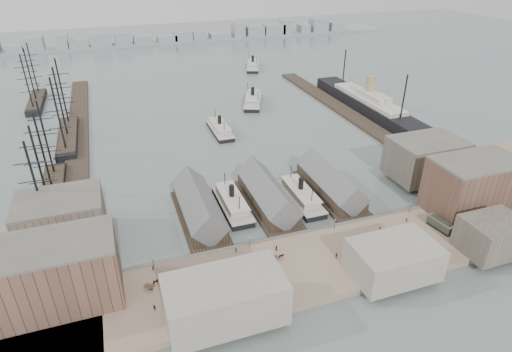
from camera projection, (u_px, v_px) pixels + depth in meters
name	position (u px, v px, depth m)	size (l,w,h in m)	color
ground	(285.00, 231.00, 146.31)	(900.00, 900.00, 0.00)	slate
quay	(311.00, 265.00, 129.26)	(180.00, 30.00, 2.00)	#89715C
seawall	(291.00, 237.00, 141.45)	(180.00, 1.20, 2.30)	#59544C
west_wharf	(78.00, 143.00, 209.07)	(10.00, 220.00, 1.60)	#2D231C
east_wharf	(350.00, 115.00, 243.21)	(10.00, 180.00, 1.60)	#2D231C
ferry_shed_west	(199.00, 208.00, 150.53)	(14.00, 42.00, 12.60)	#2D231C
ferry_shed_center	(268.00, 195.00, 158.09)	(14.00, 42.00, 12.60)	#2D231C
ferry_shed_east	(330.00, 184.00, 165.65)	(14.00, 42.00, 12.60)	#2D231C
warehouse_west_front	(55.00, 275.00, 110.77)	(32.00, 18.00, 18.00)	brown
warehouse_west_back	(62.00, 219.00, 136.59)	(26.00, 20.00, 14.00)	#60564C
warehouse_east_front	(473.00, 186.00, 150.05)	(30.00, 18.00, 19.00)	brown
warehouse_east_back	(426.00, 159.00, 173.97)	(28.00, 20.00, 15.00)	#60564C
street_bldg_center	(393.00, 259.00, 122.26)	(24.00, 16.00, 10.00)	gray
street_bldg_west	(225.00, 299.00, 107.25)	(30.00, 16.00, 12.00)	gray
street_bldg_east	(492.00, 236.00, 131.36)	(18.00, 14.00, 11.00)	#60564C
lamp_post_far_w	(153.00, 261.00, 125.18)	(0.44, 0.44, 3.92)	black
lamp_post_near_w	(250.00, 240.00, 133.90)	(0.44, 0.44, 3.92)	black
lamp_post_near_e	(335.00, 222.00, 142.62)	(0.44, 0.44, 3.92)	black
lamp_post_far_e	(410.00, 206.00, 151.34)	(0.44, 0.44, 3.92)	black
far_shore	(152.00, 39.00, 420.83)	(500.00, 40.00, 15.72)	gray
ferry_docked_west	(232.00, 203.00, 157.69)	(8.67, 28.91, 10.33)	black
ferry_docked_east	(300.00, 195.00, 162.30)	(8.76, 29.19, 10.43)	black
ferry_open_near	(220.00, 129.00, 221.14)	(8.44, 27.86, 9.94)	black
ferry_open_mid	(253.00, 100.00, 260.54)	(20.35, 32.74, 11.24)	black
ferry_open_far	(253.00, 66.00, 334.93)	(18.93, 31.61, 10.83)	black
sailing_ship_near	(52.00, 198.00, 160.49)	(8.29, 57.14, 34.10)	black
sailing_ship_mid	(68.00, 136.00, 211.67)	(8.99, 51.95, 36.96)	black
sailing_ship_far	(36.00, 101.00, 260.17)	(8.24, 45.78, 33.88)	black
ocean_steamer	(368.00, 104.00, 249.13)	(14.12, 103.22, 20.64)	black
tram	(440.00, 225.00, 142.97)	(3.94, 9.90, 3.43)	black
horse_cart_left	(155.00, 283.00, 119.76)	(4.72, 3.74, 1.71)	black
horse_cart_center	(278.00, 257.00, 129.84)	(4.77, 1.50, 1.46)	black
horse_cart_right	(380.00, 255.00, 130.70)	(4.72, 2.33, 1.47)	black
pedestrian_0	(153.00, 269.00, 125.00)	(0.63, 0.46, 1.72)	black
pedestrian_1	(154.00, 308.00, 111.52)	(0.85, 0.66, 1.74)	black
pedestrian_2	(236.00, 250.00, 132.56)	(1.05, 0.60, 1.62)	black
pedestrian_3	(261.00, 290.00, 117.30)	(1.03, 0.43, 1.76)	black
pedestrian_4	(276.00, 248.00, 133.39)	(0.87, 0.56, 1.78)	black
pedestrian_5	(336.00, 255.00, 130.42)	(0.66, 0.48, 1.80)	black
pedestrian_6	(380.00, 229.00, 142.37)	(0.84, 0.65, 1.73)	black
pedestrian_7	(402.00, 241.00, 136.80)	(1.09, 0.63, 1.69)	black
pedestrian_8	(407.00, 220.00, 147.15)	(0.96, 0.40, 1.64)	black
pedestrian_9	(458.00, 236.00, 138.91)	(0.87, 0.56, 1.77)	black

